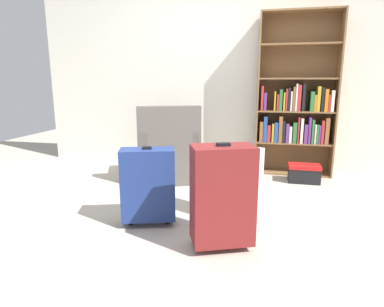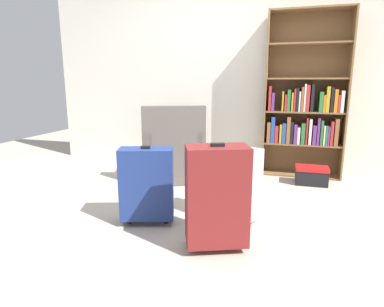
% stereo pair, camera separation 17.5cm
% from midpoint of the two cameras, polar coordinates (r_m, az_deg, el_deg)
% --- Properties ---
extents(ground_plane, '(9.00, 9.00, 0.00)m').
position_cam_midpoint_polar(ground_plane, '(2.86, 2.03, -11.45)').
color(ground_plane, '#B2A899').
extents(back_wall, '(5.14, 0.10, 2.60)m').
position_cam_midpoint_polar(back_wall, '(4.46, 8.28, 14.20)').
color(back_wall, silver).
rests_on(back_wall, ground).
extents(bookshelf, '(0.94, 0.28, 1.97)m').
position_cam_midpoint_polar(bookshelf, '(4.24, 20.29, 7.98)').
color(bookshelf, brown).
rests_on(bookshelf, ground).
extents(armchair, '(0.91, 0.91, 0.90)m').
position_cam_midpoint_polar(armchair, '(3.90, -2.04, 0.02)').
color(armchair, '#59514C').
rests_on(armchair, ground).
extents(mug, '(0.12, 0.08, 0.10)m').
position_cam_midpoint_polar(mug, '(3.74, 4.33, -4.79)').
color(mug, '#1959A5').
rests_on(mug, ground).
extents(storage_box, '(0.36, 0.23, 0.21)m').
position_cam_midpoint_polar(storage_box, '(4.01, 21.39, -3.52)').
color(storage_box, black).
rests_on(storage_box, ground).
extents(suitcase_silver, '(0.45, 0.38, 0.65)m').
position_cam_midpoint_polar(suitcase_silver, '(2.74, 9.39, -5.07)').
color(suitcase_silver, '#B7BABF').
rests_on(suitcase_silver, ground).
extents(suitcase_navy_blue, '(0.47, 0.32, 0.66)m').
position_cam_midpoint_polar(suitcase_navy_blue, '(2.68, -6.08, -5.31)').
color(suitcase_navy_blue, navy).
rests_on(suitcase_navy_blue, ground).
extents(suitcase_dark_red, '(0.48, 0.39, 0.76)m').
position_cam_midpoint_polar(suitcase_dark_red, '(2.26, 6.59, -7.36)').
color(suitcase_dark_red, maroon).
rests_on(suitcase_dark_red, ground).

